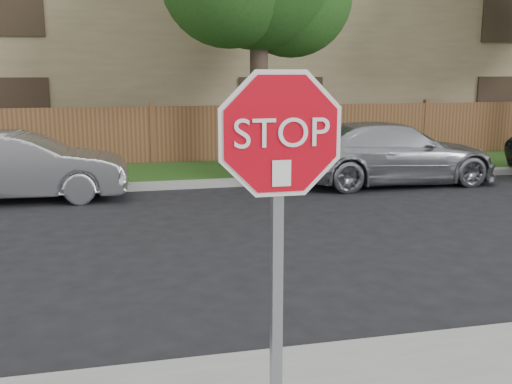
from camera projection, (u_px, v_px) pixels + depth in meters
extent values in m
plane|color=black|center=(243.00, 362.00, 5.24)|extent=(90.00, 90.00, 0.00)
cube|color=gray|center=(164.00, 185.00, 12.99)|extent=(70.00, 0.30, 0.15)
cube|color=#1E4714|center=(158.00, 174.00, 14.57)|extent=(70.00, 3.00, 0.12)
cube|color=brown|center=(153.00, 137.00, 15.95)|extent=(70.00, 0.12, 1.60)
cube|color=#8A7555|center=(140.00, 57.00, 20.86)|extent=(34.00, 8.00, 6.00)
cylinder|color=#382B21|center=(259.00, 94.00, 14.67)|extent=(0.44, 0.44, 3.92)
cube|color=gray|center=(277.00, 282.00, 3.60)|extent=(0.07, 0.06, 2.30)
cylinder|color=white|center=(281.00, 134.00, 3.36)|extent=(1.01, 0.02, 1.01)
cylinder|color=#BC0715|center=(281.00, 134.00, 3.35)|extent=(0.93, 0.02, 0.93)
cube|color=white|center=(282.00, 173.00, 3.38)|extent=(0.11, 0.00, 0.15)
imported|color=#9F9FA3|center=(20.00, 167.00, 11.71)|extent=(4.18, 1.65, 1.35)
imported|color=#A2A3A9|center=(391.00, 153.00, 13.48)|extent=(4.82, 1.98, 1.40)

